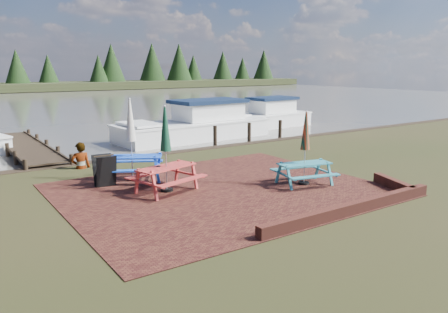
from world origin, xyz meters
TOP-DOWN VIEW (x-y plane):
  - ground at (0.00, 0.00)m, footprint 120.00×120.00m
  - paving at (0.00, 1.00)m, footprint 9.00×7.50m
  - brick_wall at (2.15, -2.42)m, footprint 6.21×1.79m
  - water at (0.00, 37.00)m, footprint 120.00×60.00m
  - picnic_table_teal at (2.45, 0.09)m, footprint 1.92×1.78m
  - picnic_table_red at (-1.41, 1.78)m, footprint 2.15×2.02m
  - picnic_table_blue at (-1.70, 3.62)m, footprint 2.45×2.37m
  - chalkboard at (-2.71, 3.32)m, footprint 0.61×0.59m
  - jetty at (-3.50, 11.28)m, footprint 1.76×9.08m
  - boat_near at (4.81, 10.55)m, footprint 8.53×3.41m
  - boat_far at (10.74, 12.05)m, footprint 6.80×2.85m
  - person at (-2.60, 6.19)m, footprint 0.73×0.53m

SIDE VIEW (x-z plane):
  - ground at x=0.00m, z-range 0.00..0.00m
  - water at x=0.00m, z-range -0.01..0.01m
  - paving at x=0.00m, z-range 0.00..0.02m
  - jetty at x=-3.50m, z-range -0.39..0.61m
  - brick_wall at x=2.15m, z-range 0.00..0.30m
  - boat_far at x=10.74m, z-range -0.62..1.46m
  - boat_near at x=4.81m, z-range -0.66..1.61m
  - chalkboard at x=-2.71m, z-range 0.02..0.99m
  - picnic_table_teal at x=2.45m, z-range -0.34..1.93m
  - picnic_table_red at x=-1.41m, z-range -0.37..2.12m
  - picnic_table_blue at x=-1.70m, z-range -0.39..2.21m
  - person at x=-2.60m, z-range 0.00..1.89m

